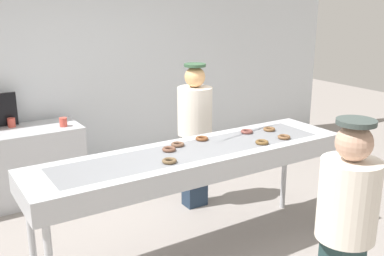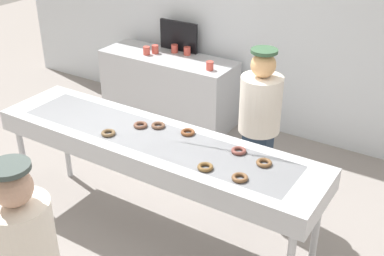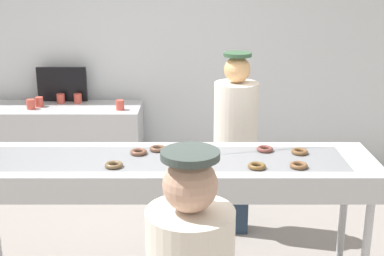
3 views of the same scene
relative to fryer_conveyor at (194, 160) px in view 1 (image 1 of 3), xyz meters
name	(u,v)px [view 1 (image 1 of 3)]	position (x,y,z in m)	size (l,w,h in m)	color
ground_plane	(194,253)	(0.00, 0.00, -0.91)	(16.00, 16.00, 0.00)	gray
back_wall	(90,55)	(0.00, 2.46, 0.65)	(8.00, 0.12, 3.12)	silver
fryer_conveyor	(194,160)	(0.00, 0.00, 0.00)	(2.88, 0.70, 1.00)	#B7BABF
chocolate_donut_0	(202,138)	(0.21, 0.20, 0.11)	(0.12, 0.12, 0.03)	brown
chocolate_donut_1	(269,129)	(0.94, 0.10, 0.11)	(0.12, 0.12, 0.03)	brown
chocolate_donut_2	(284,137)	(0.88, -0.17, 0.11)	(0.12, 0.12, 0.03)	brown
chocolate_donut_3	(169,161)	(-0.33, -0.16, 0.11)	(0.12, 0.12, 0.03)	brown
chocolate_donut_4	(262,142)	(0.60, -0.18, 0.11)	(0.12, 0.12, 0.03)	brown
chocolate_donut_5	(178,144)	(-0.06, 0.17, 0.11)	(0.12, 0.12, 0.03)	brown
chocolate_donut_6	(169,149)	(-0.19, 0.09, 0.11)	(0.12, 0.12, 0.03)	brown
chocolate_donut_7	(247,131)	(0.70, 0.16, 0.11)	(0.12, 0.12, 0.03)	brown
worker_baker	(195,126)	(0.55, 0.85, 0.02)	(0.37, 0.37, 1.60)	#203044
customer_waiting	(346,224)	(0.17, -1.47, 0.00)	(0.36, 0.36, 1.57)	#21393A
prep_counter	(2,169)	(-1.25, 2.01, -0.49)	(1.77, 0.61, 0.84)	#B7BABF
paper_cup_0	(11,123)	(-1.07, 2.18, -0.01)	(0.09, 0.09, 0.10)	#CC4C3F
paper_cup_1	(63,122)	(-0.57, 1.88, -0.01)	(0.09, 0.09, 0.10)	#CC4C3F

